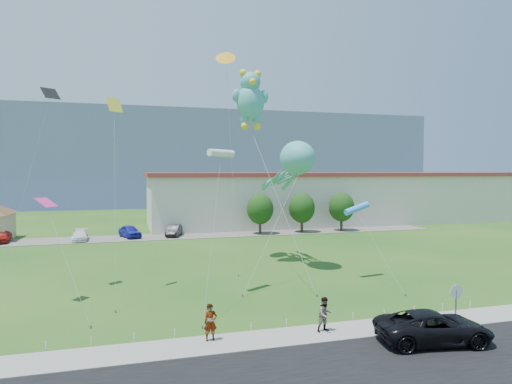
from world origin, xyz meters
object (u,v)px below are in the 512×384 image
pedestrian_right (325,314)px  teddy_bear_kite (250,98)px  suv (434,327)px  warehouse (336,197)px  parked_car_white (80,235)px  octopus_kite (293,166)px  parked_car_blue (130,231)px  parked_car_red (3,237)px  pedestrian_left (210,322)px  parked_car_black (174,231)px  stop_sign (456,296)px

pedestrian_right → teddy_bear_kite: bearing=77.5°
suv → warehouse: bearing=-11.6°
parked_car_white → teddy_bear_kite: size_ratio=0.25×
parked_car_white → teddy_bear_kite: 28.80m
octopus_kite → parked_car_blue: bearing=122.1°
suv → parked_car_red: size_ratio=1.39×
warehouse → parked_car_red: 48.18m
pedestrian_left → teddy_bear_kite: 23.62m
pedestrian_left → parked_car_red: pedestrian_left is taller
parked_car_red → parked_car_blue: bearing=-0.9°
warehouse → parked_car_blue: (-32.81, -8.63, -3.30)m
pedestrian_right → parked_car_red: (-23.90, 37.84, -0.26)m
parked_car_black → parked_car_red: bearing=-163.3°
stop_sign → parked_car_white: 44.59m
pedestrian_right → stop_sign: bearing=-22.4°
stop_sign → parked_car_red: bearing=128.0°
suv → pedestrian_left: pedestrian_left is taller
suv → stop_sign: bearing=-52.1°
pedestrian_left → octopus_kite: 20.42m
parked_car_blue → parked_car_black: bearing=-22.3°
suv → parked_car_blue: suv is taller
pedestrian_right → warehouse: bearing=53.8°
warehouse → suv: (-18.87, -49.50, -3.28)m
stop_sign → teddy_bear_kite: 24.37m
parked_car_blue → parked_car_red: bearing=161.7°
pedestrian_right → octopus_kite: 18.49m
warehouse → teddy_bear_kite: teddy_bear_kite is taller
warehouse → octopus_kite: 36.31m
parked_car_red → octopus_kite: octopus_kite is taller
warehouse → octopus_kite: size_ratio=4.52×
pedestrian_left → teddy_bear_kite: size_ratio=0.10×
parked_car_white → parked_car_black: parked_car_black is taller
stop_sign → suv: (-2.37, -1.29, -1.03)m
parked_car_black → teddy_bear_kite: teddy_bear_kite is taller
teddy_bear_kite → octopus_kite: bearing=-30.5°
octopus_kite → teddy_bear_kite: size_ratio=0.77×
parked_car_blue → octopus_kite: 27.07m
parked_car_white → parked_car_black: (11.33, 0.58, 0.08)m
warehouse → parked_car_red: (-47.25, -8.81, -3.38)m
parked_car_red → teddy_bear_kite: (24.82, -19.74, 14.25)m
warehouse → stop_sign: size_ratio=24.40×
parked_car_blue → teddy_bear_kite: (10.39, -19.91, 14.17)m
stop_sign → parked_car_red: 49.99m
parked_car_white → parked_car_black: bearing=1.1°
parked_car_red → parked_car_white: bearing=-6.4°
pedestrian_right → parked_car_white: pedestrian_right is taller
warehouse → pedestrian_right: warehouse is taller
warehouse → pedestrian_right: size_ratio=33.84×
suv → parked_car_black: suv is taller
teddy_bear_kite → pedestrian_left: bearing=-111.4°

